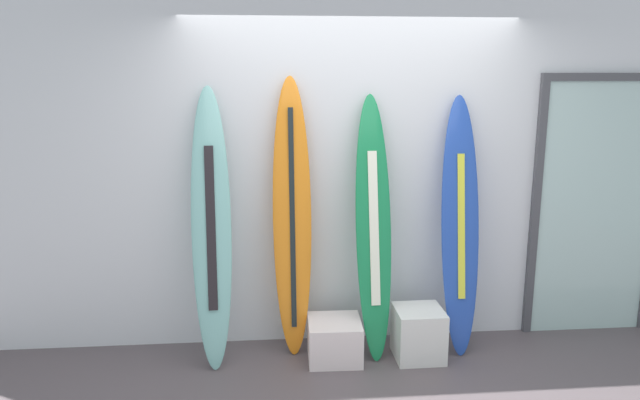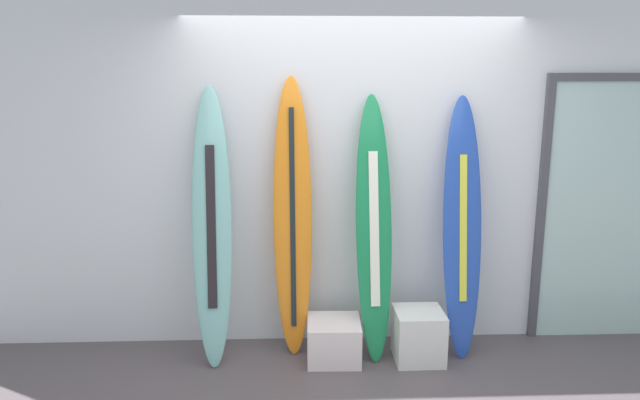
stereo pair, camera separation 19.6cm
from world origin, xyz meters
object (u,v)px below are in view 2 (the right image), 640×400
object	(u,v)px
surfboard_seafoam	(212,228)
surfboard_cobalt	(462,230)
surfboard_emerald	(374,229)
display_block_left	(334,340)
surfboard_sunset	(293,220)
display_block_center	(419,335)
glass_door	(604,206)

from	to	relation	value
surfboard_seafoam	surfboard_cobalt	world-z (taller)	surfboard_seafoam
surfboard_emerald	display_block_left	xyz separation A→B (m)	(-0.30, -0.11, -0.83)
surfboard_sunset	display_block_left	world-z (taller)	surfboard_sunset
display_block_left	display_block_center	world-z (taller)	display_block_center
surfboard_sunset	glass_door	xyz separation A→B (m)	(2.44, 0.15, 0.05)
surfboard_emerald	surfboard_cobalt	distance (m)	0.66
surfboard_seafoam	display_block_center	xyz separation A→B (m)	(1.51, -0.13, -0.81)
surfboard_seafoam	display_block_left	size ratio (longest dim) A/B	5.03
display_block_center	glass_door	xyz separation A→B (m)	(1.51, 0.37, 0.89)
surfboard_cobalt	display_block_left	world-z (taller)	surfboard_cobalt
surfboard_cobalt	surfboard_emerald	bearing A→B (deg)	-179.04
surfboard_emerald	surfboard_cobalt	bearing A→B (deg)	0.96
surfboard_seafoam	display_block_center	bearing A→B (deg)	-4.85
display_block_center	glass_door	size ratio (longest dim) A/B	0.18
surfboard_cobalt	glass_door	xyz separation A→B (m)	(1.18, 0.22, 0.12)
display_block_left	glass_door	bearing A→B (deg)	9.10
surfboard_sunset	surfboard_cobalt	world-z (taller)	surfboard_sunset
surfboard_seafoam	surfboard_cobalt	bearing A→B (deg)	0.76
display_block_center	surfboard_seafoam	bearing A→B (deg)	175.15
display_block_left	display_block_center	bearing A→B (deg)	-2.66
surfboard_sunset	glass_door	world-z (taller)	glass_door
surfboard_seafoam	display_block_left	xyz separation A→B (m)	(0.88, -0.10, -0.85)
display_block_left	display_block_center	distance (m)	0.63
surfboard_emerald	glass_door	xyz separation A→B (m)	(1.84, 0.23, 0.10)
surfboard_seafoam	display_block_center	distance (m)	1.72
surfboard_emerald	display_block_left	world-z (taller)	surfboard_emerald
surfboard_sunset	surfboard_cobalt	distance (m)	1.26
surfboard_sunset	display_block_center	size ratio (longest dim) A/B	5.46
display_block_center	glass_door	bearing A→B (deg)	13.84
surfboard_cobalt	glass_door	distance (m)	1.20
display_block_center	surfboard_emerald	bearing A→B (deg)	156.77
display_block_left	glass_door	world-z (taller)	glass_door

